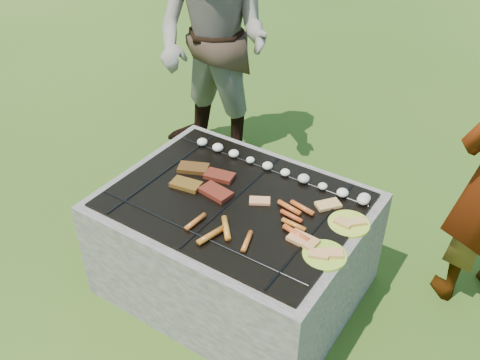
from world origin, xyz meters
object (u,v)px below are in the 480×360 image
object	(u,v)px
plate_near	(325,255)
bystander	(213,42)
fire_pit	(235,247)
plate_far	(349,223)

from	to	relation	value
plate_near	bystander	world-z (taller)	bystander
plate_near	bystander	xyz separation A→B (m)	(-1.44, 1.15, 0.31)
fire_pit	plate_near	bearing A→B (deg)	-11.38
fire_pit	plate_near	xyz separation A→B (m)	(0.56, -0.11, 0.33)
plate_far	plate_near	world-z (taller)	same
plate_near	bystander	size ratio (longest dim) A/B	0.13
plate_far	plate_near	bearing A→B (deg)	-89.97
plate_far	bystander	bearing A→B (deg)	148.16
plate_near	fire_pit	bearing A→B (deg)	168.62
fire_pit	plate_near	distance (m)	0.66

